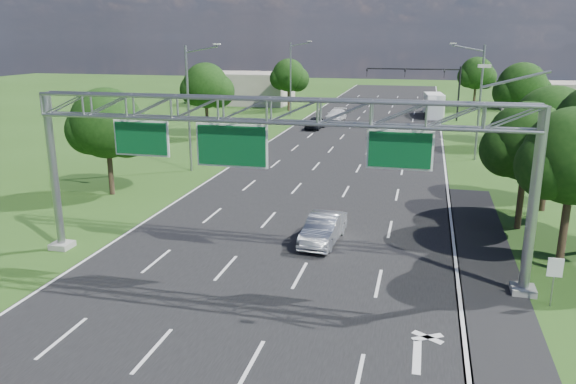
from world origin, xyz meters
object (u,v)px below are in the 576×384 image
(regulatory_sign, at_px, (555,272))
(traffic_signal, at_px, (432,80))
(box_truck, at_px, (434,106))
(silver_sedan, at_px, (323,229))
(sign_gantry, at_px, (271,124))

(regulatory_sign, xyz_separation_m, traffic_signal, (-4.92, 54.02, 3.66))
(traffic_signal, height_order, box_truck, traffic_signal)
(box_truck, bearing_deg, silver_sedan, -102.53)
(box_truck, bearing_deg, regulatory_sign, -91.73)
(silver_sedan, height_order, box_truck, box_truck)
(sign_gantry, xyz_separation_m, box_truck, (7.67, 56.74, -5.43))
(sign_gantry, xyz_separation_m, silver_sedan, (1.72, 4.08, -6.13))
(box_truck, bearing_deg, sign_gantry, -103.78)
(traffic_signal, relative_size, box_truck, 1.48)
(sign_gantry, height_order, box_truck, sign_gantry)
(regulatory_sign, relative_size, box_truck, 0.25)
(traffic_signal, xyz_separation_m, box_truck, (0.52, 3.74, -3.70))
(sign_gantry, relative_size, traffic_signal, 1.92)
(sign_gantry, relative_size, box_truck, 2.84)
(sign_gantry, distance_m, traffic_signal, 53.51)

